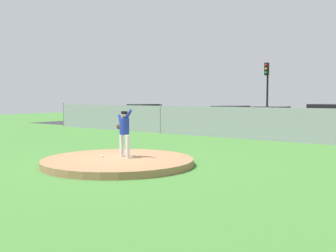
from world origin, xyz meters
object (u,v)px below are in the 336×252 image
Objects in this scene: parked_car_charcoal at (270,121)px; traffic_light_near at (267,83)px; pitcher_youth at (124,129)px; parked_car_silver at (144,116)px; parked_car_teal at (231,119)px; baseball at (102,156)px; parked_car_red at (327,121)px.

parked_car_charcoal is 5.32m from traffic_light_near.
pitcher_youth reaches higher than parked_car_silver.
parked_car_teal is 5.00m from traffic_light_near.
parked_car_charcoal is 0.91× the size of traffic_light_near.
baseball is at bearing -77.88° from parked_car_teal.
parked_car_silver is 7.64m from parked_car_teal.
parked_car_silver is at bearing -177.99° from parked_car_red.
parked_car_teal is at bearing 102.12° from baseball.
baseball is 0.02× the size of parked_car_teal.
parked_car_red is 5.97m from parked_car_teal.
baseball is at bearing -88.65° from parked_car_charcoal.
traffic_light_near is at bearing 116.93° from parked_car_charcoal.
pitcher_youth is 14.58m from parked_car_red.
parked_car_charcoal is at bearing 2.51° from parked_car_teal.
parked_car_red is (13.57, 0.48, 0.05)m from parked_car_silver.
baseball is 18.89m from traffic_light_near.
parked_car_silver is 1.01× the size of parked_car_red.
parked_car_silver is 13.58m from parked_car_red.
parked_car_charcoal is at bearing -63.07° from traffic_light_near.
parked_car_charcoal is (-0.94, 13.86, -0.38)m from pitcher_youth.
parked_car_red is 0.86× the size of traffic_light_near.
pitcher_youth is at bearing -50.96° from parked_car_silver.
parked_car_silver reaches higher than parked_car_teal.
traffic_light_near is (0.56, 4.33, 2.43)m from parked_car_teal.
parked_car_silver is at bearing -153.11° from traffic_light_near.
parked_car_red reaches higher than parked_car_silver.
parked_car_red is at bearing 78.95° from baseball.
baseball is at bearing -82.37° from traffic_light_near.
parked_car_teal is at bearing -97.42° from traffic_light_near.
parked_car_red is (2.29, 14.39, -0.31)m from pitcher_youth.
parked_car_silver is 9.51m from traffic_light_near.
pitcher_youth is at bearing -99.04° from parked_car_red.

